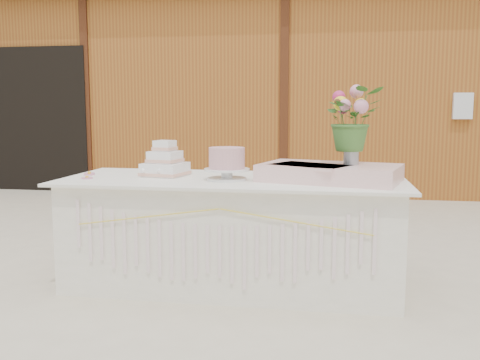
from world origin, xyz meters
name	(u,v)px	position (x,y,z in m)	size (l,w,h in m)	color
ground	(233,284)	(0.00, 0.00, 0.00)	(80.00, 80.00, 0.00)	beige
barn	(294,86)	(-0.01, 5.99, 1.68)	(12.60, 4.60, 3.30)	#945B1F
cake_table	(233,232)	(0.00, 0.00, 0.39)	(2.40, 1.00, 0.77)	white
wedding_cake	(165,164)	(-0.52, 0.07, 0.86)	(0.34, 0.34, 0.26)	white
pink_cake_stand	(227,162)	(-0.02, -0.10, 0.90)	(0.31, 0.31, 0.23)	white
satin_runner	(330,173)	(0.67, -0.03, 0.83)	(0.91, 0.53, 0.11)	#FFCDCD
flower_vase	(351,154)	(0.81, -0.01, 0.95)	(0.10, 0.10, 0.14)	#B1B1B6
bouquet	(352,112)	(0.81, -0.01, 1.24)	(0.39, 0.33, 0.43)	#40712D
loose_flowers	(94,174)	(-1.04, 0.00, 0.78)	(0.16, 0.38, 0.02)	pink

